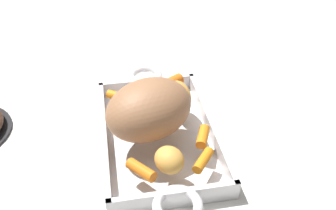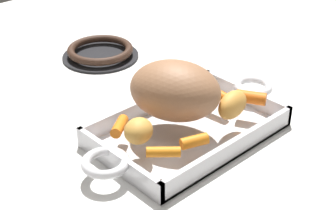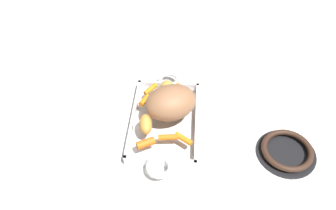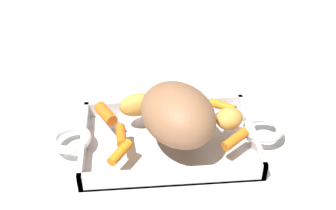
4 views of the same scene
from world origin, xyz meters
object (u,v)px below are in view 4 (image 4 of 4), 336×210
Objects in this scene: baby_carrot_short at (235,139)px; baby_carrot_northeast at (194,103)px; pork_roast at (178,114)px; baby_carrot_center_right at (106,114)px; roasting_dish at (168,141)px; potato_golden_small at (229,118)px; baby_carrot_center_left at (120,152)px; baby_carrot_southwest at (223,106)px; baby_carrot_northwest at (121,135)px; potato_golden_large at (137,105)px.

baby_carrot_short and baby_carrot_northeast have the same top height.
baby_carrot_center_right is (0.12, -0.06, -0.04)m from pork_roast.
roasting_dish is 0.11m from potato_golden_small.
baby_carrot_center_left is 0.19m from potato_golden_small.
baby_carrot_center_right is 0.21m from baby_carrot_southwest.
baby_carrot_southwest is 0.21m from baby_carrot_center_left.
baby_carrot_northeast is (-0.16, -0.02, -0.00)m from baby_carrot_center_right.
baby_carrot_northeast is 0.08m from potato_golden_small.
pork_roast reaches higher than baby_carrot_northwest.
potato_golden_large is (0.10, 0.02, 0.01)m from baby_carrot_northeast.
pork_roast is 0.10m from baby_carrot_northeast.
baby_carrot_center_right is (0.11, -0.04, 0.03)m from roasting_dish.
baby_carrot_northeast is at bearing -170.83° from potato_golden_large.
baby_carrot_southwest is 1.01× the size of potato_golden_small.
baby_carrot_northeast is 0.85× the size of potato_golden_small.
potato_golden_large is (-0.03, -0.06, 0.01)m from baby_carrot_northwest.
baby_carrot_northwest is at bearing 5.95° from potato_golden_small.
baby_carrot_short reaches higher than baby_carrot_center_left.
potato_golden_large reaches higher than baby_carrot_northwest.
pork_roast is 2.26× the size of potato_golden_large.
baby_carrot_center_left is 0.97× the size of baby_carrot_northwest.
pork_roast is at bearing 64.48° from baby_carrot_northeast.
potato_golden_small reaches higher than baby_carrot_southwest.
baby_carrot_center_right is at bearing -21.26° from roasting_dish.
baby_carrot_northwest is 1.06× the size of baby_carrot_short.
baby_carrot_southwest is 0.05m from potato_golden_small.
potato_golden_large is at bearing -173.48° from baby_carrot_center_right.
baby_carrot_center_right is 1.01× the size of baby_carrot_southwest.
potato_golden_small is at bearing -178.47° from roasting_dish.
baby_carrot_northeast is (0.05, -0.01, 0.00)m from baby_carrot_southwest.
potato_golden_small reaches higher than baby_carrot_northwest.
baby_carrot_southwest is at bearing -149.14° from baby_carrot_center_left.
baby_carrot_short is (-0.00, 0.09, 0.00)m from baby_carrot_southwest.
roasting_dish is 0.12m from baby_carrot_center_right.
baby_carrot_southwest is 0.19m from baby_carrot_northwest.
baby_carrot_northeast is at bearing -171.76° from baby_carrot_center_right.
potato_golden_large is at bearing -114.60° from baby_carrot_northwest.
baby_carrot_center_left is at bearing 23.53° from pork_roast.
potato_golden_large is at bearing 9.17° from baby_carrot_northeast.
roasting_dish is 8.18× the size of baby_carrot_center_right.
baby_carrot_short is (-0.09, 0.03, -0.04)m from pork_roast.
pork_roast is 0.11m from baby_carrot_center_left.
potato_golden_large is at bearing -16.31° from potato_golden_small.
baby_carrot_southwest is at bearing -178.42° from potato_golden_large.
baby_carrot_center_left is 0.19m from baby_carrot_short.
pork_roast reaches higher than baby_carrot_southwest.
baby_carrot_short is at bearing 93.10° from potato_golden_small.
baby_carrot_northwest is 1.10× the size of potato_golden_small.
pork_roast is at bearing -15.61° from baby_carrot_short.
potato_golden_small is (-0.00, 0.05, 0.01)m from baby_carrot_southwest.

